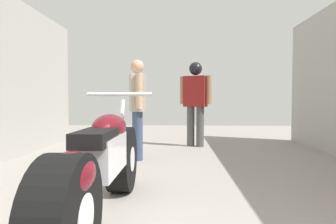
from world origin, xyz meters
name	(u,v)px	position (x,y,z in m)	size (l,w,h in m)	color
ground_plane	(179,176)	(0.00, 3.18, 0.00)	(15.24, 15.24, 0.00)	gray
motorcycle_maroon_cruiser	(101,168)	(-0.62, 1.67, 0.45)	(0.68, 2.29, 1.07)	black
mechanic_in_blue	(137,103)	(-0.69, 4.24, 0.94)	(0.34, 0.67, 1.66)	#384766
mechanic_with_helmet	(196,96)	(0.36, 5.64, 1.08)	(0.69, 0.41, 1.80)	#4C4C4C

